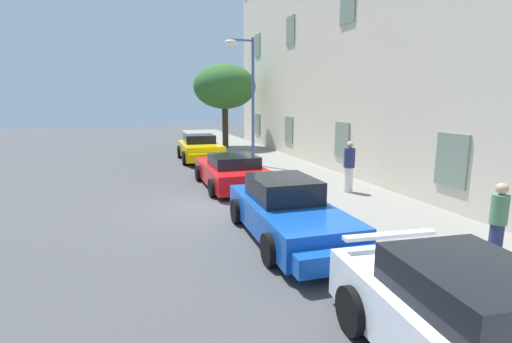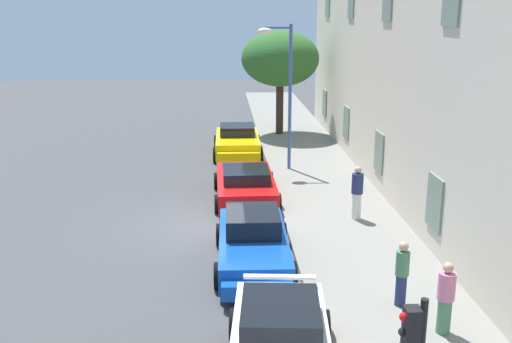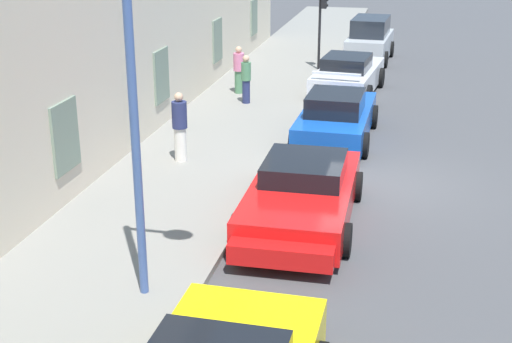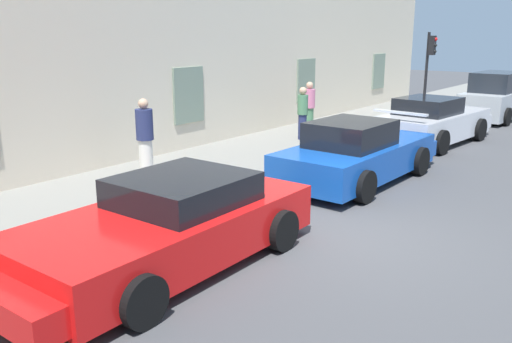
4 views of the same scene
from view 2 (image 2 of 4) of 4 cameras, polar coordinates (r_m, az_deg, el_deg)
ground_plane at (r=19.29m, az=-4.88°, el=-5.10°), size 80.00×80.00×0.00m
sidewalk at (r=19.64m, az=8.30°, el=-4.60°), size 60.00×3.85×0.14m
building_facade at (r=19.55m, az=19.44°, el=12.44°), size 36.79×3.72×11.99m
sportscar_red_lead at (r=27.88m, az=-1.80°, el=2.73°), size 4.54×2.27×1.39m
sportscar_yellow_flank at (r=21.70m, az=-1.05°, el=-1.14°), size 4.92×2.32×1.25m
sportscar_white_middle at (r=16.00m, az=-0.26°, el=-7.12°), size 4.86×2.11×1.40m
tree_midblock at (r=31.93m, az=2.34°, el=10.75°), size 4.11×4.11×5.51m
street_lamp at (r=24.57m, az=2.36°, el=9.58°), size 0.44×1.42×5.99m
pedestrian_admiring at (r=19.34m, az=9.68°, el=-1.98°), size 0.49×0.49×1.75m
pedestrian_strolling at (r=13.17m, az=17.74°, el=-11.45°), size 0.47×0.47×1.59m
pedestrian_bystander at (r=14.05m, az=13.83°, el=-9.42°), size 0.44×0.44×1.56m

